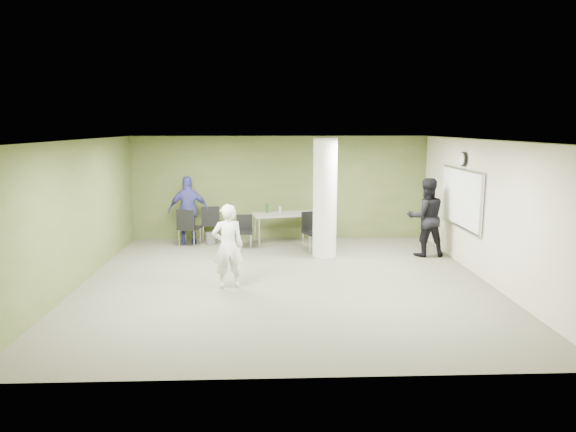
{
  "coord_description": "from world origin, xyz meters",
  "views": [
    {
      "loc": [
        -0.33,
        -9.86,
        3.06
      ],
      "look_at": [
        0.09,
        1.0,
        1.15
      ],
      "focal_mm": 32.0,
      "sensor_mm": 36.0,
      "label": 1
    }
  ],
  "objects_px": {
    "man_blue": "(189,210)",
    "chair_back_left": "(188,225)",
    "folding_table": "(286,215)",
    "man_black": "(426,217)",
    "woman_white": "(228,246)"
  },
  "relations": [
    {
      "from": "chair_back_left",
      "to": "man_black",
      "type": "relative_size",
      "value": 0.53
    },
    {
      "from": "chair_back_left",
      "to": "folding_table",
      "type": "bearing_deg",
      "value": -158.32
    },
    {
      "from": "man_blue",
      "to": "chair_back_left",
      "type": "bearing_deg",
      "value": 87.65
    },
    {
      "from": "man_black",
      "to": "chair_back_left",
      "type": "bearing_deg",
      "value": -12.72
    },
    {
      "from": "folding_table",
      "to": "chair_back_left",
      "type": "xyz_separation_m",
      "value": [
        -2.5,
        -0.29,
        -0.18
      ]
    },
    {
      "from": "man_blue",
      "to": "woman_white",
      "type": "bearing_deg",
      "value": 103.37
    },
    {
      "from": "woman_white",
      "to": "man_black",
      "type": "xyz_separation_m",
      "value": [
        4.5,
        2.28,
        0.12
      ]
    },
    {
      "from": "folding_table",
      "to": "chair_back_left",
      "type": "bearing_deg",
      "value": 175.04
    },
    {
      "from": "chair_back_left",
      "to": "man_blue",
      "type": "height_order",
      "value": "man_blue"
    },
    {
      "from": "woman_white",
      "to": "man_black",
      "type": "height_order",
      "value": "man_black"
    },
    {
      "from": "chair_back_left",
      "to": "man_blue",
      "type": "relative_size",
      "value": 0.56
    },
    {
      "from": "woman_white",
      "to": "man_blue",
      "type": "xyz_separation_m",
      "value": [
        -1.3,
        3.75,
        0.08
      ]
    },
    {
      "from": "chair_back_left",
      "to": "man_blue",
      "type": "xyz_separation_m",
      "value": [
        -0.02,
        0.36,
        0.31
      ]
    },
    {
      "from": "folding_table",
      "to": "woman_white",
      "type": "distance_m",
      "value": 3.88
    },
    {
      "from": "folding_table",
      "to": "man_blue",
      "type": "xyz_separation_m",
      "value": [
        -2.52,
        0.07,
        0.13
      ]
    }
  ]
}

